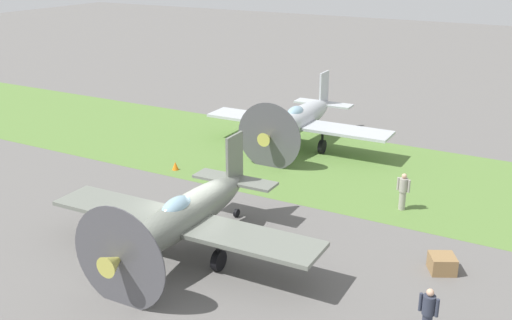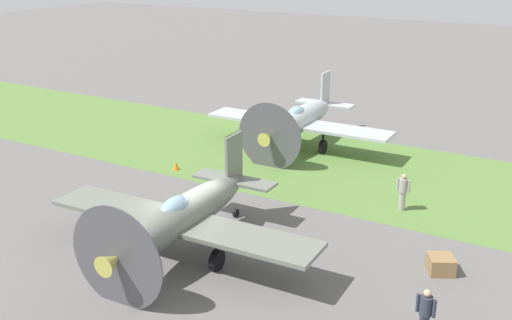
# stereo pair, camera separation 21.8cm
# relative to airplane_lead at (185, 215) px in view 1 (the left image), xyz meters

# --- Properties ---
(ground_plane) EXTENTS (160.00, 160.00, 0.00)m
(ground_plane) POSITION_rel_airplane_lead_xyz_m (0.60, -1.12, -1.67)
(ground_plane) COLOR #605E5B
(grass_verge) EXTENTS (120.00, 11.00, 0.01)m
(grass_verge) POSITION_rel_airplane_lead_xyz_m (0.60, -11.90, -1.67)
(grass_verge) COLOR #567A38
(grass_verge) RESTS_ON ground
(airplane_lead) EXTENTS (11.16, 8.86, 3.99)m
(airplane_lead) POSITION_rel_airplane_lead_xyz_m (0.00, 0.00, 0.00)
(airplane_lead) COLOR slate
(airplane_lead) RESTS_ON ground
(airplane_wingman) EXTENTS (11.16, 8.88, 4.00)m
(airplane_wingman) POSITION_rel_airplane_lead_xyz_m (1.97, -14.04, 0.00)
(airplane_wingman) COLOR #B2B7BC
(airplane_wingman) RESTS_ON ground
(ground_crew_chief) EXTENTS (0.63, 0.38, 1.73)m
(ground_crew_chief) POSITION_rel_airplane_lead_xyz_m (-5.99, -8.23, -0.76)
(ground_crew_chief) COLOR #9E998E
(ground_crew_chief) RESTS_ON ground
(ground_crew_mechanic) EXTENTS (0.62, 0.38, 1.73)m
(ground_crew_mechanic) POSITION_rel_airplane_lead_xyz_m (-9.38, 0.76, -0.76)
(ground_crew_mechanic) COLOR #2D3342
(ground_crew_mechanic) RESTS_ON ground
(supply_crate) EXTENTS (1.22, 1.22, 0.64)m
(supply_crate) POSITION_rel_airplane_lead_xyz_m (-8.87, -3.54, -1.35)
(supply_crate) COLOR olive
(supply_crate) RESTS_ON ground
(runway_marker_cone) EXTENTS (0.36, 0.36, 0.44)m
(runway_marker_cone) POSITION_rel_airplane_lead_xyz_m (5.98, -7.34, -1.45)
(runway_marker_cone) COLOR orange
(runway_marker_cone) RESTS_ON ground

